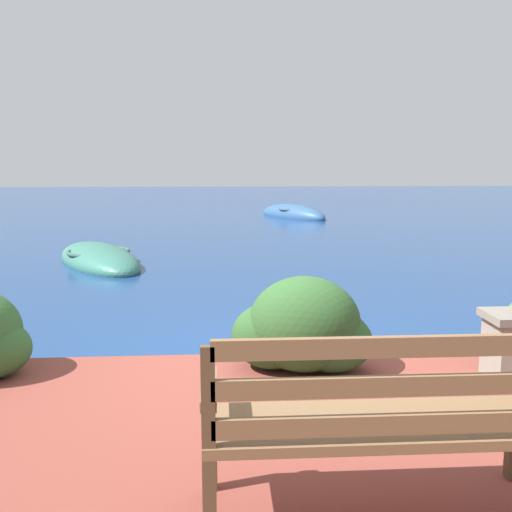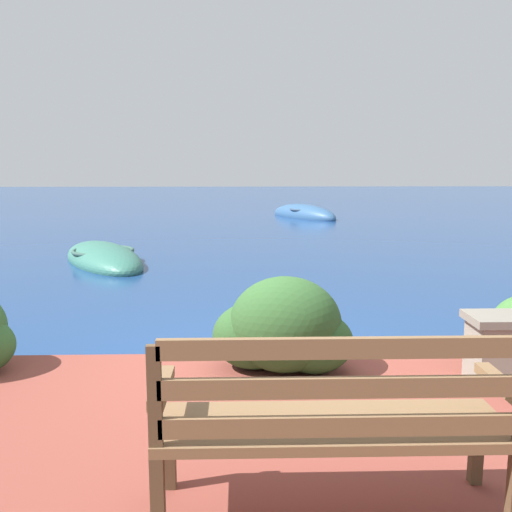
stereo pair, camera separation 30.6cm
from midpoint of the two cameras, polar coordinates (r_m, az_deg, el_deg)
ground_plane at (r=5.15m, az=1.14°, el=-11.97°), size 80.00×80.00×0.00m
park_bench at (r=2.77m, az=9.18°, el=-15.71°), size 1.66×0.48×0.93m
hedge_clump_left at (r=4.60m, az=2.74°, el=-7.38°), size 1.12×0.81×0.76m
rowboat_nearest at (r=11.10m, az=-16.20°, el=-0.44°), size 2.50×3.32×0.64m
rowboat_mid at (r=19.73m, az=3.26°, el=4.09°), size 2.48×3.24×0.79m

